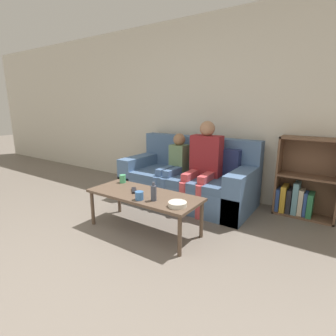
{
  "coord_description": "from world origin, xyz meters",
  "views": [
    {
      "loc": [
        1.7,
        -0.66,
        1.36
      ],
      "look_at": [
        -0.05,
        1.92,
        0.6
      ],
      "focal_mm": 28.0,
      "sensor_mm": 36.0,
      "label": 1
    }
  ],
  "objects_px": {
    "tv_remote_0": "(134,190)",
    "tv_remote_1": "(154,190)",
    "coffee_table": "(144,197)",
    "cup_near": "(123,179)",
    "person_adult": "(204,159)",
    "bottle": "(154,193)",
    "person_child": "(174,164)",
    "snack_bowl": "(177,204)",
    "cup_far": "(139,196)",
    "couch": "(189,181)",
    "bookshelf": "(303,186)"
  },
  "relations": [
    {
      "from": "couch",
      "to": "coffee_table",
      "type": "height_order",
      "value": "couch"
    },
    {
      "from": "couch",
      "to": "bottle",
      "type": "height_order",
      "value": "couch"
    },
    {
      "from": "coffee_table",
      "to": "person_child",
      "type": "bearing_deg",
      "value": 103.36
    },
    {
      "from": "coffee_table",
      "to": "cup_near",
      "type": "height_order",
      "value": "cup_near"
    },
    {
      "from": "couch",
      "to": "coffee_table",
      "type": "relative_size",
      "value": 1.46
    },
    {
      "from": "couch",
      "to": "bookshelf",
      "type": "bearing_deg",
      "value": 14.13
    },
    {
      "from": "cup_near",
      "to": "cup_far",
      "type": "relative_size",
      "value": 1.14
    },
    {
      "from": "person_child",
      "to": "cup_far",
      "type": "xyz_separation_m",
      "value": [
        0.31,
        -1.11,
        -0.08
      ]
    },
    {
      "from": "bookshelf",
      "to": "cup_far",
      "type": "height_order",
      "value": "bookshelf"
    },
    {
      "from": "couch",
      "to": "cup_near",
      "type": "distance_m",
      "value": 1.01
    },
    {
      "from": "person_child",
      "to": "tv_remote_0",
      "type": "height_order",
      "value": "person_child"
    },
    {
      "from": "couch",
      "to": "person_child",
      "type": "bearing_deg",
      "value": -142.2
    },
    {
      "from": "tv_remote_1",
      "to": "person_child",
      "type": "bearing_deg",
      "value": 72.86
    },
    {
      "from": "person_adult",
      "to": "bottle",
      "type": "relative_size",
      "value": 5.99
    },
    {
      "from": "person_child",
      "to": "bottle",
      "type": "xyz_separation_m",
      "value": [
        0.44,
        -1.05,
        -0.04
      ]
    },
    {
      "from": "tv_remote_1",
      "to": "snack_bowl",
      "type": "relative_size",
      "value": 0.95
    },
    {
      "from": "cup_far",
      "to": "snack_bowl",
      "type": "bearing_deg",
      "value": 8.58
    },
    {
      "from": "couch",
      "to": "tv_remote_0",
      "type": "distance_m",
      "value": 1.09
    },
    {
      "from": "tv_remote_1",
      "to": "snack_bowl",
      "type": "xyz_separation_m",
      "value": [
        0.45,
        -0.23,
        0.01
      ]
    },
    {
      "from": "cup_far",
      "to": "tv_remote_0",
      "type": "xyz_separation_m",
      "value": [
        -0.22,
        0.17,
        -0.03
      ]
    },
    {
      "from": "person_adult",
      "to": "coffee_table",
      "type": "bearing_deg",
      "value": -105.69
    },
    {
      "from": "person_child",
      "to": "tv_remote_0",
      "type": "relative_size",
      "value": 6.24
    },
    {
      "from": "couch",
      "to": "coffee_table",
      "type": "xyz_separation_m",
      "value": [
        0.06,
        -1.08,
        0.09
      ]
    },
    {
      "from": "couch",
      "to": "bottle",
      "type": "distance_m",
      "value": 1.23
    },
    {
      "from": "coffee_table",
      "to": "snack_bowl",
      "type": "bearing_deg",
      "value": -12.02
    },
    {
      "from": "tv_remote_1",
      "to": "bookshelf",
      "type": "bearing_deg",
      "value": 9.51
    },
    {
      "from": "tv_remote_0",
      "to": "snack_bowl",
      "type": "xyz_separation_m",
      "value": [
        0.63,
        -0.1,
        0.01
      ]
    },
    {
      "from": "bookshelf",
      "to": "cup_near",
      "type": "relative_size",
      "value": 10.12
    },
    {
      "from": "bottle",
      "to": "person_adult",
      "type": "bearing_deg",
      "value": 89.97
    },
    {
      "from": "couch",
      "to": "bookshelf",
      "type": "xyz_separation_m",
      "value": [
        1.42,
        0.36,
        0.09
      ]
    },
    {
      "from": "person_child",
      "to": "cup_far",
      "type": "relative_size",
      "value": 11.28
    },
    {
      "from": "cup_far",
      "to": "person_adult",
      "type": "bearing_deg",
      "value": 83.34
    },
    {
      "from": "cup_far",
      "to": "cup_near",
      "type": "bearing_deg",
      "value": 148.43
    },
    {
      "from": "coffee_table",
      "to": "tv_remote_1",
      "type": "distance_m",
      "value": 0.14
    },
    {
      "from": "person_adult",
      "to": "bottle",
      "type": "xyz_separation_m",
      "value": [
        -0.0,
        -1.1,
        -0.15
      ]
    },
    {
      "from": "couch",
      "to": "tv_remote_1",
      "type": "relative_size",
      "value": 11.09
    },
    {
      "from": "person_adult",
      "to": "tv_remote_1",
      "type": "bearing_deg",
      "value": -104.73
    },
    {
      "from": "tv_remote_0",
      "to": "coffee_table",
      "type": "bearing_deg",
      "value": -44.4
    },
    {
      "from": "snack_bowl",
      "to": "tv_remote_0",
      "type": "bearing_deg",
      "value": 170.58
    },
    {
      "from": "bookshelf",
      "to": "snack_bowl",
      "type": "height_order",
      "value": "bookshelf"
    },
    {
      "from": "cup_far",
      "to": "tv_remote_0",
      "type": "relative_size",
      "value": 0.55
    },
    {
      "from": "cup_near",
      "to": "cup_far",
      "type": "distance_m",
      "value": 0.65
    },
    {
      "from": "snack_bowl",
      "to": "bottle",
      "type": "bearing_deg",
      "value": -179.77
    },
    {
      "from": "bookshelf",
      "to": "cup_far",
      "type": "distance_m",
      "value": 2.05
    },
    {
      "from": "coffee_table",
      "to": "tv_remote_0",
      "type": "bearing_deg",
      "value": -179.76
    },
    {
      "from": "couch",
      "to": "coffee_table",
      "type": "distance_m",
      "value": 1.08
    },
    {
      "from": "cup_near",
      "to": "tv_remote_1",
      "type": "height_order",
      "value": "cup_near"
    },
    {
      "from": "bookshelf",
      "to": "coffee_table",
      "type": "xyz_separation_m",
      "value": [
        -1.36,
        -1.43,
        0.0
      ]
    },
    {
      "from": "tv_remote_0",
      "to": "tv_remote_1",
      "type": "xyz_separation_m",
      "value": [
        0.18,
        0.13,
        0.0
      ]
    },
    {
      "from": "cup_near",
      "to": "bottle",
      "type": "xyz_separation_m",
      "value": [
        0.69,
        -0.28,
        0.03
      ]
    }
  ]
}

